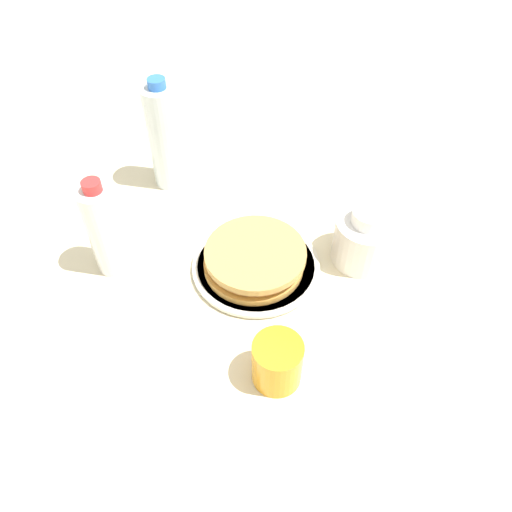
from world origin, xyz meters
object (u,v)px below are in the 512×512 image
cream_jug (365,238)px  water_bottle_near (105,229)px  water_bottle_mid (165,137)px  pancake_stack (255,257)px  juice_glass (277,362)px  plate (256,266)px

cream_jug → water_bottle_near: (0.24, -0.38, 0.04)m
cream_jug → water_bottle_mid: bearing=-90.8°
pancake_stack → water_bottle_near: 0.26m
pancake_stack → juice_glass: size_ratio=2.30×
juice_glass → cream_jug: 0.29m
juice_glass → water_bottle_mid: bearing=-125.8°
plate → water_bottle_near: (0.12, -0.22, 0.08)m
juice_glass → cream_jug: size_ratio=0.71×
pancake_stack → water_bottle_mid: water_bottle_mid is taller
water_bottle_near → water_bottle_mid: size_ratio=0.83×
juice_glass → cream_jug: cream_jug is taller
plate → pancake_stack: 0.03m
plate → water_bottle_near: size_ratio=1.18×
juice_glass → water_bottle_mid: 0.51m
juice_glass → water_bottle_near: bearing=-98.5°
plate → cream_jug: 0.20m
pancake_stack → juice_glass: (0.17, 0.13, 0.01)m
plate → water_bottle_mid: 0.32m
water_bottle_near → water_bottle_mid: water_bottle_mid is taller
juice_glass → water_bottle_mid: water_bottle_mid is taller
plate → juice_glass: bearing=37.9°
cream_jug → water_bottle_mid: 0.43m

